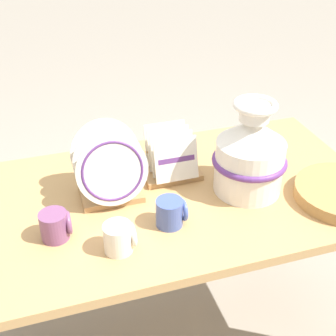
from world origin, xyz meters
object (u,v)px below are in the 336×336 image
mug_cream_glaze (120,238)px  mug_plum_glaze (56,225)px  ceramic_vase (250,154)px  dish_rack_square_plates (171,161)px  mug_cobalt_glaze (171,212)px  dish_rack_round_plates (110,173)px

mug_cream_glaze → mug_plum_glaze: same height
ceramic_vase → dish_rack_square_plates: ceramic_vase is taller
dish_rack_square_plates → mug_cobalt_glaze: 0.29m
dish_rack_round_plates → mug_cobalt_glaze: 0.26m
dish_rack_square_plates → mug_cream_glaze: 0.44m
dish_rack_square_plates → mug_plum_glaze: (-0.45, -0.23, -0.01)m
dish_rack_round_plates → mug_cream_glaze: bearing=-96.4°
dish_rack_round_plates → mug_plum_glaze: dish_rack_round_plates is taller
mug_plum_glaze → dish_rack_square_plates: bearing=27.3°
mug_cream_glaze → dish_rack_round_plates: bearing=83.6°
ceramic_vase → mug_cream_glaze: ceramic_vase is taller
dish_rack_round_plates → dish_rack_square_plates: (0.24, 0.08, -0.05)m
ceramic_vase → dish_rack_round_plates: size_ratio=1.31×
mug_cream_glaze → ceramic_vase: bearing=19.2°
dish_rack_round_plates → mug_plum_glaze: size_ratio=2.73×
ceramic_vase → dish_rack_square_plates: 0.30m
ceramic_vase → mug_plum_glaze: size_ratio=3.57×
dish_rack_square_plates → mug_plum_glaze: 0.50m
ceramic_vase → mug_cream_glaze: 0.54m
dish_rack_round_plates → dish_rack_square_plates: 0.26m
dish_rack_round_plates → mug_cobalt_glaze: (0.15, -0.20, -0.06)m
dish_rack_round_plates → mug_cobalt_glaze: size_ratio=2.73×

